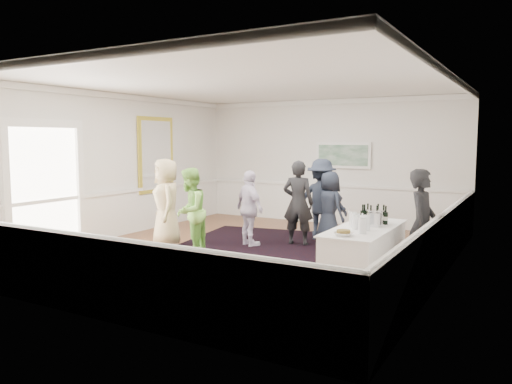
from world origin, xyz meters
The scene contains 23 objects.
floor centered at (0.00, 0.00, 0.00)m, with size 8.00×8.00×0.00m, color brown.
ceiling centered at (0.00, 0.00, 3.20)m, with size 7.00×8.00×0.02m, color white.
wall_left centered at (-3.50, 0.00, 1.60)m, with size 0.02×8.00×3.20m, color white.
wall_right centered at (3.50, 0.00, 1.60)m, with size 0.02×8.00×3.20m, color white.
wall_back centered at (0.00, 4.00, 1.60)m, with size 7.00×0.02×3.20m, color white.
wall_front centered at (0.00, -4.00, 1.60)m, with size 7.00×0.02×3.20m, color white.
wainscoting centered at (0.00, 0.00, 0.50)m, with size 7.00×8.00×1.00m, color white, non-canonical shape.
mirror centered at (-3.45, 1.30, 1.80)m, with size 0.05×1.25×1.85m.
doorway centered at (-3.45, -1.90, 1.42)m, with size 0.10×1.78×2.56m.
landscape_painting centered at (0.40, 3.95, 1.78)m, with size 1.44×0.06×0.66m.
area_rug centered at (-0.21, 0.48, 0.01)m, with size 3.10×4.06×0.02m, color black.
serving_table centered at (2.48, -0.84, 0.43)m, with size 0.80×2.10×0.85m.
bartender centered at (3.20, -0.26, 0.86)m, with size 0.63×0.41×1.73m, color black.
guest_tan centered at (-1.83, -0.30, 0.90)m, with size 0.88×0.57×1.79m, color tan.
guest_green centered at (-0.97, -0.64, 0.82)m, with size 0.80×0.62×1.65m, color #88D153.
guest_lilac centered at (-0.35, 0.54, 0.78)m, with size 0.91×0.38×1.55m, color silver.
guest_dark_a centered at (0.68, 1.84, 0.88)m, with size 1.14×0.65×1.76m, color #202736.
guest_dark_b centered at (0.46, 1.13, 0.88)m, with size 0.64×0.42×1.75m, color black.
guest_navy centered at (0.93, 1.68, 0.76)m, with size 0.74×0.48×1.51m, color #202736.
wine_bottles centered at (2.48, -0.40, 1.00)m, with size 0.44×0.28×0.31m.
juice_pitchers centered at (2.47, -1.10, 0.97)m, with size 0.40×0.56×0.24m.
ice_bucket centered at (2.58, -0.68, 0.96)m, with size 0.26×0.26×0.24m, color silver.
nut_bowl centered at (2.42, -1.64, 0.89)m, with size 0.26×0.26×0.08m.
Camera 1 is at (4.72, -8.14, 2.17)m, focal length 35.00 mm.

